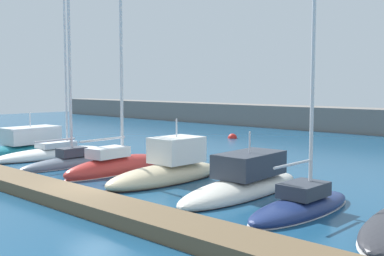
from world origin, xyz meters
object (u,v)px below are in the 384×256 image
Objects in this scene: sailboat_red_fourth at (116,165)px; motorboat_sand_fifth at (168,170)px; sailboat_white_second at (52,153)px; sailboat_slate_third at (68,161)px; motorboat_ivory_sixth at (244,184)px; sailboat_navy_seventh at (301,205)px; motorboat_teal_nearest at (26,145)px; mooring_buoy_red at (232,138)px.

sailboat_red_fourth reaches higher than motorboat_sand_fifth.
sailboat_white_second reaches higher than sailboat_slate_third.
motorboat_ivory_sixth is 3.81m from sailboat_navy_seventh.
motorboat_teal_nearest is 0.74× the size of sailboat_red_fourth.
motorboat_sand_fifth is (15.17, -0.28, 0.05)m from motorboat_teal_nearest.
motorboat_teal_nearest is 19.59m from motorboat_ivory_sixth.
sailboat_red_fourth reaches higher than mooring_buoy_red.
sailboat_red_fourth is at bearing 92.42° from motorboat_ivory_sixth.
mooring_buoy_red is at bearing 4.93° from sailboat_slate_third.
sailboat_navy_seventh is at bearing -111.59° from motorboat_ivory_sixth.
sailboat_slate_third is 1.28× the size of motorboat_ivory_sixth.
sailboat_red_fourth reaches higher than motorboat_teal_nearest.
sailboat_navy_seventh reaches higher than motorboat_sand_fifth.
mooring_buoy_red is (1.75, 17.33, -0.26)m from sailboat_white_second.
motorboat_sand_fifth is at bearing 93.33° from motorboat_ivory_sixth.
motorboat_sand_fifth reaches higher than motorboat_ivory_sixth.
motorboat_teal_nearest is 10.51× the size of mooring_buoy_red.
motorboat_sand_fifth is 8.60× the size of mooring_buoy_red.
motorboat_teal_nearest is at bearing 78.24° from sailboat_slate_third.
sailboat_white_second is at bearing -93.82° from motorboat_teal_nearest.
sailboat_red_fourth is 3.80m from motorboat_sand_fifth.
sailboat_slate_third is at bearing -83.08° from mooring_buoy_red.
sailboat_white_second is 17.42m from mooring_buoy_red.
motorboat_teal_nearest reaches higher than motorboat_ivory_sixth.
sailboat_white_second is 1.56× the size of sailboat_navy_seventh.
sailboat_navy_seventh is at bearing -95.55° from sailboat_red_fourth.
motorboat_ivory_sixth is at bearing 72.01° from sailboat_navy_seventh.
sailboat_white_second is 1.74× the size of motorboat_ivory_sixth.
motorboat_teal_nearest is 7.76m from sailboat_slate_third.
sailboat_white_second is 1.36× the size of sailboat_slate_third.
sailboat_red_fourth is 14.23× the size of mooring_buoy_red.
mooring_buoy_red is (-6.00, 17.92, -0.42)m from sailboat_red_fourth.
motorboat_teal_nearest is 0.80× the size of sailboat_slate_third.
sailboat_navy_seventh is at bearing -94.42° from motorboat_sand_fifth.
sailboat_red_fourth is (11.38, -0.60, -0.07)m from motorboat_teal_nearest.
motorboat_sand_fifth is 0.84× the size of motorboat_ivory_sixth.
sailboat_red_fourth is at bearing -81.06° from sailboat_slate_third.
sailboat_red_fourth is at bearing -71.49° from mooring_buoy_red.
motorboat_teal_nearest is at bearing 89.24° from motorboat_sand_fifth.
sailboat_red_fourth reaches higher than motorboat_ivory_sixth.
sailboat_navy_seventh is at bearing -45.71° from mooring_buoy_red.
motorboat_teal_nearest is 11.40m from sailboat_red_fourth.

